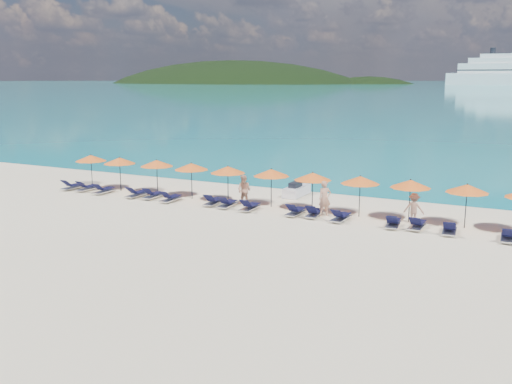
% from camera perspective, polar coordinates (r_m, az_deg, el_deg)
% --- Properties ---
extents(ground, '(1400.00, 1400.00, 0.00)m').
position_cam_1_polar(ground, '(29.01, -2.66, -3.38)').
color(ground, beige).
extents(headland_main, '(374.00, 242.00, 126.50)m').
position_cam_1_polar(headland_main, '(647.38, -2.42, 7.43)').
color(headland_main, black).
rests_on(headland_main, ground).
extents(headland_small, '(162.00, 126.00, 85.50)m').
position_cam_1_polar(headland_small, '(608.42, 11.07, 7.26)').
color(headland_small, black).
rests_on(headland_small, ground).
extents(jetski, '(0.97, 2.52, 0.89)m').
position_cam_1_polar(jetski, '(36.18, 4.07, 0.19)').
color(jetski, silver).
rests_on(jetski, ground).
extents(beachgoer_a, '(0.83, 0.82, 1.92)m').
position_cam_1_polar(beachgoer_a, '(31.00, 6.89, -0.65)').
color(beachgoer_a, tan).
rests_on(beachgoer_a, ground).
extents(beachgoer_b, '(0.89, 0.56, 1.77)m').
position_cam_1_polar(beachgoer_b, '(33.42, -1.20, 0.18)').
color(beachgoer_b, tan).
rests_on(beachgoer_b, ground).
extents(beachgoer_c, '(1.04, 0.51, 1.59)m').
position_cam_1_polar(beachgoer_c, '(30.32, 15.51, -1.59)').
color(beachgoer_c, tan).
rests_on(beachgoer_c, ground).
extents(umbrella_0, '(2.10, 2.10, 2.28)m').
position_cam_1_polar(umbrella_0, '(40.18, -16.19, 3.27)').
color(umbrella_0, black).
rests_on(umbrella_0, ground).
extents(umbrella_1, '(2.10, 2.10, 2.28)m').
position_cam_1_polar(umbrella_1, '(38.45, -13.49, 3.06)').
color(umbrella_1, black).
rests_on(umbrella_1, ground).
extents(umbrella_2, '(2.10, 2.10, 2.28)m').
position_cam_1_polar(umbrella_2, '(36.82, -9.91, 2.85)').
color(umbrella_2, black).
rests_on(umbrella_2, ground).
extents(umbrella_3, '(2.10, 2.10, 2.28)m').
position_cam_1_polar(umbrella_3, '(35.17, -6.48, 2.55)').
color(umbrella_3, black).
rests_on(umbrella_3, ground).
extents(umbrella_4, '(2.10, 2.10, 2.28)m').
position_cam_1_polar(umbrella_4, '(33.77, -2.83, 2.24)').
color(umbrella_4, black).
rests_on(umbrella_4, ground).
extents(umbrella_5, '(2.10, 2.10, 2.28)m').
position_cam_1_polar(umbrella_5, '(32.71, 1.55, 1.94)').
color(umbrella_5, black).
rests_on(umbrella_5, ground).
extents(umbrella_6, '(2.10, 2.10, 2.28)m').
position_cam_1_polar(umbrella_6, '(31.63, 5.70, 1.56)').
color(umbrella_6, black).
rests_on(umbrella_6, ground).
extents(umbrella_7, '(2.10, 2.10, 2.28)m').
position_cam_1_polar(umbrella_7, '(30.88, 10.38, 1.19)').
color(umbrella_7, black).
rests_on(umbrella_7, ground).
extents(umbrella_8, '(2.10, 2.10, 2.28)m').
position_cam_1_polar(umbrella_8, '(30.35, 15.19, 0.80)').
color(umbrella_8, black).
rests_on(umbrella_8, ground).
extents(umbrella_9, '(2.10, 2.10, 2.28)m').
position_cam_1_polar(umbrella_9, '(29.93, 20.37, 0.33)').
color(umbrella_9, black).
rests_on(umbrella_9, ground).
extents(lounger_0, '(0.67, 1.72, 0.66)m').
position_cam_1_polar(lounger_0, '(40.05, -17.88, 0.57)').
color(lounger_0, silver).
rests_on(lounger_0, ground).
extents(lounger_1, '(0.72, 1.73, 0.66)m').
position_cam_1_polar(lounger_1, '(39.28, -16.49, 0.44)').
color(lounger_1, silver).
rests_on(lounger_1, ground).
extents(lounger_2, '(0.63, 1.70, 0.66)m').
position_cam_1_polar(lounger_2, '(38.10, -14.99, 0.19)').
color(lounger_2, silver).
rests_on(lounger_2, ground).
extents(lounger_3, '(0.71, 1.73, 0.66)m').
position_cam_1_polar(lounger_3, '(36.48, -11.81, -0.15)').
color(lounger_3, silver).
rests_on(lounger_3, ground).
extents(lounger_4, '(0.63, 1.70, 0.66)m').
position_cam_1_polar(lounger_4, '(35.88, -10.23, -0.28)').
color(lounger_4, silver).
rests_on(lounger_4, ground).
extents(lounger_5, '(0.65, 1.71, 0.66)m').
position_cam_1_polar(lounger_5, '(34.78, -8.52, -0.59)').
color(lounger_5, silver).
rests_on(lounger_5, ground).
extents(lounger_6, '(0.73, 1.74, 0.66)m').
position_cam_1_polar(lounger_6, '(33.60, -4.27, -0.92)').
color(lounger_6, silver).
rests_on(lounger_6, ground).
extents(lounger_7, '(0.72, 1.73, 0.66)m').
position_cam_1_polar(lounger_7, '(32.96, -2.88, -1.15)').
color(lounger_7, silver).
rests_on(lounger_7, ground).
extents(lounger_8, '(0.64, 1.71, 0.66)m').
position_cam_1_polar(lounger_8, '(32.16, -0.63, -1.45)').
color(lounger_8, silver).
rests_on(lounger_8, ground).
extents(lounger_9, '(0.68, 1.72, 0.66)m').
position_cam_1_polar(lounger_9, '(31.11, 4.00, -1.92)').
color(lounger_9, silver).
rests_on(lounger_9, ground).
extents(lounger_10, '(0.78, 1.75, 0.66)m').
position_cam_1_polar(lounger_10, '(30.86, 5.81, -2.07)').
color(lounger_10, silver).
rests_on(lounger_10, ground).
extents(lounger_11, '(0.72, 1.73, 0.66)m').
position_cam_1_polar(lounger_11, '(30.14, 8.46, -2.46)').
color(lounger_11, silver).
rests_on(lounger_11, ground).
extents(lounger_12, '(0.79, 1.75, 0.66)m').
position_cam_1_polar(lounger_12, '(29.42, 13.55, -3.01)').
color(lounger_12, silver).
rests_on(lounger_12, ground).
extents(lounger_13, '(0.66, 1.71, 0.66)m').
position_cam_1_polar(lounger_13, '(29.38, 15.83, -3.15)').
color(lounger_13, silver).
rests_on(lounger_13, ground).
extents(lounger_14, '(0.77, 1.75, 0.66)m').
position_cam_1_polar(lounger_14, '(28.95, 18.78, -3.54)').
color(lounger_14, silver).
rests_on(lounger_14, ground).
extents(lounger_15, '(0.69, 1.72, 0.66)m').
position_cam_1_polar(lounger_15, '(28.69, 23.91, -4.06)').
color(lounger_15, silver).
rests_on(lounger_15, ground).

